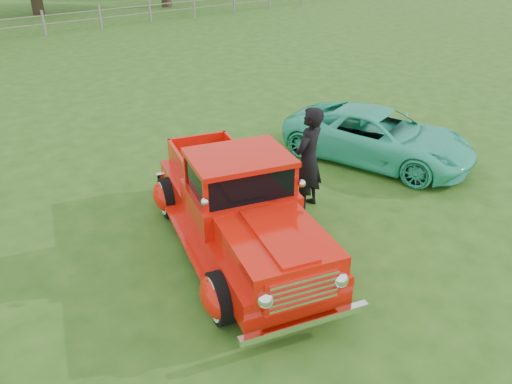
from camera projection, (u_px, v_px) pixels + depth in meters
ground at (313, 243)px, 8.65m from camera, size 140.00×140.00×0.00m
red_pickup at (239, 209)px, 8.12m from camera, size 3.26×5.28×1.78m
teal_sedan at (378, 136)px, 11.47m from camera, size 3.11×4.70×1.20m
man at (308, 159)px, 9.31m from camera, size 0.85×0.68×2.03m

